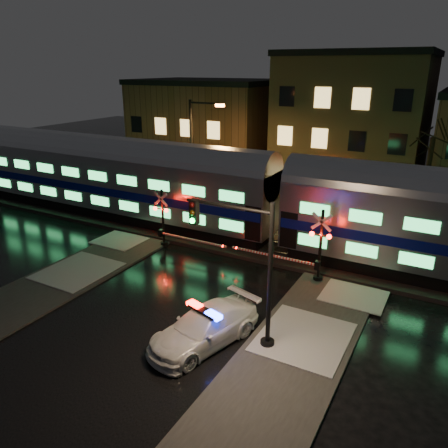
# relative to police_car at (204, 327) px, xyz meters

# --- Properties ---
(ground) EXTENTS (120.00, 120.00, 0.00)m
(ground) POSITION_rel_police_car_xyz_m (-3.00, 5.19, -0.75)
(ground) COLOR black
(ground) RESTS_ON ground
(ballast) EXTENTS (90.00, 4.20, 0.24)m
(ballast) POSITION_rel_police_car_xyz_m (-3.00, 10.19, -0.63)
(ballast) COLOR black
(ballast) RESTS_ON ground
(sidewalk_left) EXTENTS (4.00, 20.00, 0.12)m
(sidewalk_left) POSITION_rel_police_car_xyz_m (-9.50, -0.81, -0.69)
(sidewalk_left) COLOR #2D2D2D
(sidewalk_left) RESTS_ON ground
(sidewalk_right) EXTENTS (4.00, 20.00, 0.12)m
(sidewalk_right) POSITION_rel_police_car_xyz_m (3.50, -0.81, -0.69)
(sidewalk_right) COLOR #2D2D2D
(sidewalk_right) RESTS_ON ground
(building_left) EXTENTS (14.00, 10.00, 9.00)m
(building_left) POSITION_rel_police_car_xyz_m (-16.00, 27.19, 3.75)
(building_left) COLOR brown
(building_left) RESTS_ON ground
(building_mid) EXTENTS (12.00, 11.00, 11.50)m
(building_mid) POSITION_rel_police_car_xyz_m (-1.00, 27.69, 5.00)
(building_mid) COLOR brown
(building_mid) RESTS_ON ground
(train) EXTENTS (51.00, 3.12, 5.92)m
(train) POSITION_rel_police_car_xyz_m (-0.86, 10.19, 2.64)
(train) COLOR black
(train) RESTS_ON ballast
(police_car) EXTENTS (3.42, 5.48, 1.65)m
(police_car) POSITION_rel_police_car_xyz_m (0.00, 0.00, 0.00)
(police_car) COLOR silver
(police_car) RESTS_ON ground
(crossing_signal_right) EXTENTS (5.61, 0.65, 3.97)m
(crossing_signal_right) POSITION_rel_police_car_xyz_m (2.04, 7.49, 0.89)
(crossing_signal_right) COLOR black
(crossing_signal_right) RESTS_ON ground
(crossing_signal_left) EXTENTS (5.22, 0.63, 3.69)m
(crossing_signal_left) POSITION_rel_police_car_xyz_m (-7.22, 7.49, 0.77)
(crossing_signal_left) COLOR black
(crossing_signal_left) RESTS_ON ground
(traffic_light) EXTENTS (3.96, 0.71, 6.12)m
(traffic_light) POSITION_rel_police_car_xyz_m (1.40, 0.97, 2.51)
(traffic_light) COLOR black
(traffic_light) RESTS_ON ground
(streetlight) EXTENTS (2.84, 0.30, 8.50)m
(streetlight) POSITION_rel_police_car_xyz_m (-9.38, 14.19, 4.15)
(streetlight) COLOR black
(streetlight) RESTS_ON ground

